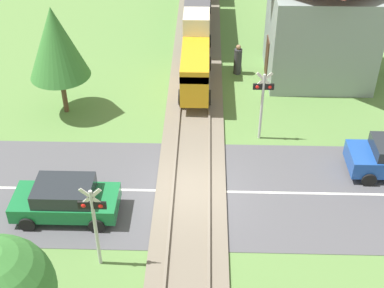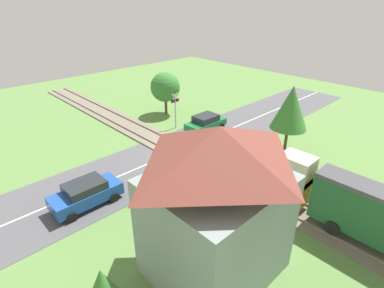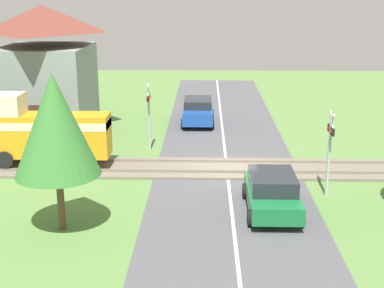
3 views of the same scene
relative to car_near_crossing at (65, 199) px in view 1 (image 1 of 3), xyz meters
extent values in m
plane|color=#5B8442|center=(4.62, 1.44, -0.77)|extent=(60.00, 60.00, 0.00)
cube|color=#515156|center=(4.62, 1.44, -0.76)|extent=(48.00, 6.40, 0.02)
cube|color=silver|center=(4.62, 1.44, -0.75)|extent=(48.00, 0.12, 0.00)
cube|color=#756B5B|center=(4.62, 1.44, -0.71)|extent=(2.80, 48.00, 0.12)
cube|color=slate|center=(3.90, 1.44, -0.59)|extent=(0.10, 48.00, 0.12)
cube|color=slate|center=(5.34, 1.44, -0.59)|extent=(0.10, 48.00, 0.12)
cube|color=gold|center=(4.62, 9.44, 0.80)|extent=(1.35, 5.51, 1.90)
cube|color=beige|center=(4.62, 9.44, 1.32)|extent=(1.37, 5.51, 0.36)
cube|color=beige|center=(4.62, 11.32, 2.20)|extent=(1.35, 1.76, 0.90)
cylinder|color=black|center=(3.90, 7.68, -0.15)|extent=(0.14, 0.76, 0.76)
cylinder|color=black|center=(5.34, 7.68, -0.15)|extent=(0.14, 0.76, 0.76)
cylinder|color=black|center=(3.90, 11.21, -0.15)|extent=(0.14, 0.76, 0.76)
cylinder|color=black|center=(5.34, 11.21, -0.15)|extent=(0.14, 0.76, 0.76)
cube|color=#235B33|center=(4.62, 16.55, 1.05)|extent=(1.35, 7.89, 2.40)
cylinder|color=black|center=(3.90, 14.02, -0.15)|extent=(0.14, 0.76, 0.76)
cylinder|color=black|center=(5.34, 14.02, -0.15)|extent=(0.14, 0.76, 0.76)
cylinder|color=black|center=(3.90, 19.07, -0.15)|extent=(0.14, 0.76, 0.76)
cylinder|color=black|center=(5.34, 19.07, -0.15)|extent=(0.14, 0.76, 0.76)
cube|color=#197038|center=(0.00, 0.00, -0.16)|extent=(3.90, 1.75, 0.61)
cube|color=#23282D|center=(0.00, 0.00, 0.42)|extent=(2.14, 1.61, 0.56)
cylinder|color=black|center=(1.27, 0.87, -0.47)|extent=(0.60, 0.18, 0.60)
cylinder|color=black|center=(1.27, -0.87, -0.47)|extent=(0.60, 0.18, 0.60)
cylinder|color=black|center=(-1.27, 0.87, -0.47)|extent=(0.60, 0.18, 0.60)
cylinder|color=black|center=(-1.27, -0.87, -0.47)|extent=(0.60, 0.18, 0.60)
cylinder|color=black|center=(11.76, 2.01, -0.47)|extent=(0.60, 0.18, 0.60)
cylinder|color=black|center=(11.76, 3.75, -0.47)|extent=(0.60, 0.18, 0.60)
cylinder|color=#B7B7B7|center=(1.63, -2.35, 0.86)|extent=(0.12, 0.12, 3.26)
cube|color=black|center=(1.63, -2.35, 1.90)|extent=(0.90, 0.08, 0.28)
sphere|color=red|center=(1.36, -2.35, 1.90)|extent=(0.18, 0.18, 0.18)
sphere|color=red|center=(1.90, -2.35, 1.90)|extent=(0.18, 0.18, 0.18)
cube|color=silver|center=(1.63, -2.35, 2.24)|extent=(0.72, 0.04, 0.72)
cube|color=silver|center=(1.63, -2.35, 2.24)|extent=(0.72, 0.04, 0.72)
cylinder|color=#B7B7B7|center=(7.61, 5.23, 0.86)|extent=(0.12, 0.12, 3.26)
cube|color=black|center=(7.61, 5.23, 1.90)|extent=(0.90, 0.08, 0.28)
sphere|color=red|center=(7.88, 5.23, 1.90)|extent=(0.18, 0.18, 0.18)
sphere|color=red|center=(7.34, 5.23, 1.90)|extent=(0.18, 0.18, 0.18)
cube|color=silver|center=(7.61, 5.23, 2.24)|extent=(0.72, 0.04, 0.72)
cube|color=silver|center=(7.61, 5.23, 2.24)|extent=(0.72, 0.04, 0.72)
cube|color=gray|center=(11.04, 11.19, 1.64)|extent=(5.25, 4.58, 4.82)
cube|color=#472D1E|center=(8.39, 11.19, 0.28)|extent=(0.06, 1.10, 2.10)
cylinder|color=#333338|center=(6.86, 11.31, -0.05)|extent=(0.42, 0.42, 1.43)
sphere|color=#936B4C|center=(6.86, 11.31, 0.79)|extent=(0.26, 0.26, 0.26)
cylinder|color=brown|center=(-1.64, 7.24, 0.21)|extent=(0.24, 0.24, 1.97)
cone|color=#387A33|center=(-1.64, 7.24, 2.88)|extent=(2.80, 2.80, 3.36)
camera|label=1|loc=(5.11, -14.65, 13.33)|focal=50.00mm
camera|label=2|loc=(18.52, 17.59, 10.33)|focal=28.00mm
camera|label=3|loc=(-18.10, 2.43, 7.10)|focal=50.00mm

